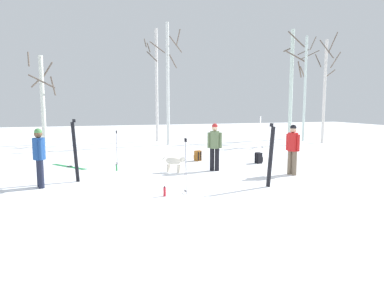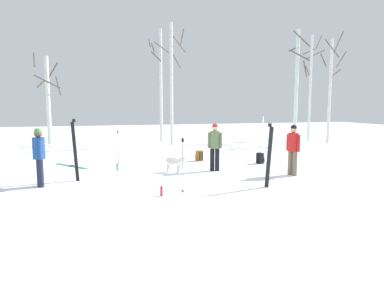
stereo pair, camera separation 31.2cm
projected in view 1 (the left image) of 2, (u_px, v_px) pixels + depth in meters
name	position (u px, v px, depth m)	size (l,w,h in m)	color
ground_plane	(193.00, 185.00, 9.89)	(60.00, 60.00, 0.00)	white
person_0	(39.00, 154.00, 9.45)	(0.34, 0.50, 1.72)	#1E2338
person_1	(215.00, 144.00, 11.91)	(0.48, 0.34, 1.72)	black
person_2	(293.00, 146.00, 11.20)	(0.34, 0.49, 1.72)	#72604C
dog	(175.00, 162.00, 11.67)	(0.77, 0.54, 0.57)	beige
ski_pair_planted_0	(75.00, 151.00, 10.22)	(0.21, 0.18, 1.94)	black
ski_pair_planted_1	(260.00, 136.00, 15.78)	(0.11, 0.10, 1.84)	white
ski_pair_planted_2	(271.00, 156.00, 9.51)	(0.13, 0.23, 1.86)	black
ski_pair_lying_0	(69.00, 167.00, 12.74)	(1.36, 1.60, 0.05)	green
ski_poles_0	(186.00, 164.00, 8.82)	(0.07, 0.22, 1.50)	#B2B2BC
ski_poles_1	(117.00, 146.00, 13.15)	(0.07, 0.27, 1.37)	#B2B2BC
backpack_0	(198.00, 156.00, 14.11)	(0.32, 0.34, 0.44)	#99591E
backpack_1	(259.00, 158.00, 13.53)	(0.31, 0.28, 0.44)	black
water_bottle_0	(117.00, 168.00, 11.96)	(0.06, 0.06, 0.25)	green
water_bottle_1	(165.00, 191.00, 8.64)	(0.07, 0.07, 0.26)	red
birch_tree_0	(43.00, 97.00, 19.55)	(1.57, 1.48, 5.49)	silver
birch_tree_1	(156.00, 83.00, 21.33)	(1.25, 1.41, 7.19)	silver
birch_tree_2	(168.00, 82.00, 19.37)	(0.95, 1.45, 7.10)	silver
birch_tree_3	(292.00, 82.00, 22.68)	(1.93, 1.54, 7.44)	silver
birch_tree_4	(305.00, 87.00, 21.70)	(1.24, 1.42, 6.79)	silver
birch_tree_5	(325.00, 88.00, 20.48)	(1.38, 1.36, 6.71)	silver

